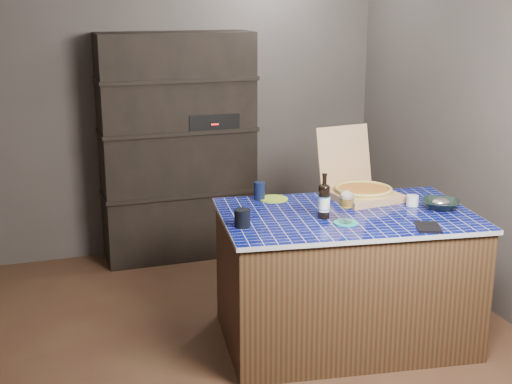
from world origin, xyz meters
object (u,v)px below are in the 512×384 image
object	(u,v)px
wine_glass	(347,201)
dvd_case	(428,227)
kitchen_island	(345,277)
mead_bottle	(324,201)
pizza_box	(361,189)
bowl	(441,204)

from	to	relation	value
wine_glass	dvd_case	size ratio (longest dim) A/B	1.04
wine_glass	dvd_case	distance (m)	0.47
wine_glass	kitchen_island	bearing A→B (deg)	61.69
mead_bottle	wine_glass	distance (m)	0.16
wine_glass	dvd_case	xyz separation A→B (m)	(0.39, -0.23, -0.13)
pizza_box	dvd_case	bearing A→B (deg)	-91.60
mead_bottle	wine_glass	size ratio (longest dim) A/B	1.42
kitchen_island	dvd_case	bearing A→B (deg)	-45.59
dvd_case	bowl	xyz separation A→B (m)	(0.28, 0.31, 0.02)
kitchen_island	wine_glass	bearing A→B (deg)	-110.32
kitchen_island	wine_glass	xyz separation A→B (m)	(-0.09, -0.18, 0.54)
kitchen_island	dvd_case	size ratio (longest dim) A/B	8.91
mead_bottle	dvd_case	bearing A→B (deg)	-37.65
dvd_case	pizza_box	bearing A→B (deg)	119.02
wine_glass	dvd_case	bearing A→B (deg)	-30.16
mead_bottle	dvd_case	xyz separation A→B (m)	(0.47, -0.36, -0.10)
mead_bottle	wine_glass	bearing A→B (deg)	-60.08
mead_bottle	pizza_box	bearing A→B (deg)	38.25
kitchen_island	wine_glass	distance (m)	0.58
kitchen_island	dvd_case	world-z (taller)	dvd_case
dvd_case	wine_glass	bearing A→B (deg)	173.02
wine_glass	dvd_case	world-z (taller)	wine_glass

